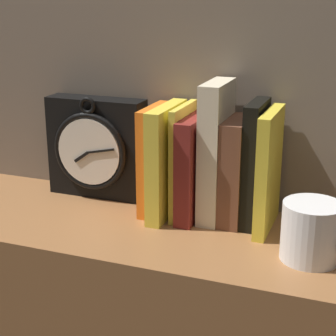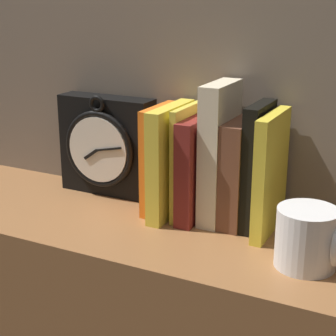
{
  "view_description": "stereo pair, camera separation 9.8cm",
  "coord_description": "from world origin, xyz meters",
  "px_view_note": "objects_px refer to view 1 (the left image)",
  "views": [
    {
      "loc": [
        0.33,
        -0.87,
        1.27
      ],
      "look_at": [
        0.0,
        0.0,
        0.96
      ],
      "focal_mm": 60.0,
      "sensor_mm": 36.0,
      "label": 1
    },
    {
      "loc": [
        0.42,
        -0.83,
        1.27
      ],
      "look_at": [
        0.0,
        0.0,
        0.96
      ],
      "focal_mm": 60.0,
      "sensor_mm": 36.0,
      "label": 2
    }
  ],
  "objects_px": {
    "book_slot4_cream": "(216,152)",
    "book_slot6_black": "(255,164)",
    "book_slot2_yellow": "(181,161)",
    "book_slot0_orange": "(155,159)",
    "mug": "(313,232)",
    "book_slot7_yellow": "(269,171)",
    "clock": "(96,148)",
    "book_slot1_yellow": "(166,161)",
    "book_slot5_brown": "(236,171)",
    "book_slot3_maroon": "(194,168)"
  },
  "relations": [
    {
      "from": "book_slot1_yellow",
      "to": "book_slot4_cream",
      "type": "relative_size",
      "value": 0.82
    },
    {
      "from": "book_slot2_yellow",
      "to": "book_slot6_black",
      "type": "bearing_deg",
      "value": 2.9
    },
    {
      "from": "book_slot3_maroon",
      "to": "book_slot7_yellow",
      "type": "height_order",
      "value": "book_slot7_yellow"
    },
    {
      "from": "book_slot1_yellow",
      "to": "book_slot6_black",
      "type": "distance_m",
      "value": 0.16
    },
    {
      "from": "book_slot6_black",
      "to": "book_slot5_brown",
      "type": "bearing_deg",
      "value": -176.61
    },
    {
      "from": "book_slot0_orange",
      "to": "book_slot6_black",
      "type": "bearing_deg",
      "value": 1.64
    },
    {
      "from": "clock",
      "to": "book_slot6_black",
      "type": "xyz_separation_m",
      "value": [
        0.33,
        -0.02,
        0.01
      ]
    },
    {
      "from": "book_slot0_orange",
      "to": "book_slot2_yellow",
      "type": "distance_m",
      "value": 0.05
    },
    {
      "from": "clock",
      "to": "book_slot5_brown",
      "type": "bearing_deg",
      "value": -4.83
    },
    {
      "from": "book_slot0_orange",
      "to": "book_slot4_cream",
      "type": "bearing_deg",
      "value": 1.23
    },
    {
      "from": "book_slot1_yellow",
      "to": "mug",
      "type": "relative_size",
      "value": 2.07
    },
    {
      "from": "book_slot0_orange",
      "to": "mug",
      "type": "xyz_separation_m",
      "value": [
        0.31,
        -0.11,
        -0.05
      ]
    },
    {
      "from": "book_slot3_maroon",
      "to": "book_slot6_black",
      "type": "height_order",
      "value": "book_slot6_black"
    },
    {
      "from": "clock",
      "to": "book_slot2_yellow",
      "type": "height_order",
      "value": "clock"
    },
    {
      "from": "book_slot4_cream",
      "to": "book_slot7_yellow",
      "type": "height_order",
      "value": "book_slot4_cream"
    },
    {
      "from": "book_slot2_yellow",
      "to": "book_slot7_yellow",
      "type": "height_order",
      "value": "book_slot7_yellow"
    },
    {
      "from": "book_slot2_yellow",
      "to": "mug",
      "type": "bearing_deg",
      "value": -22.35
    },
    {
      "from": "clock",
      "to": "book_slot0_orange",
      "type": "bearing_deg",
      "value": -11.46
    },
    {
      "from": "book_slot2_yellow",
      "to": "book_slot6_black",
      "type": "xyz_separation_m",
      "value": [
        0.14,
        0.01,
        0.01
      ]
    },
    {
      "from": "book_slot4_cream",
      "to": "book_slot3_maroon",
      "type": "bearing_deg",
      "value": -167.1
    },
    {
      "from": "book_slot0_orange",
      "to": "book_slot5_brown",
      "type": "relative_size",
      "value": 1.06
    },
    {
      "from": "book_slot2_yellow",
      "to": "book_slot4_cream",
      "type": "height_order",
      "value": "book_slot4_cream"
    },
    {
      "from": "book_slot4_cream",
      "to": "book_slot5_brown",
      "type": "height_order",
      "value": "book_slot4_cream"
    },
    {
      "from": "book_slot7_yellow",
      "to": "book_slot1_yellow",
      "type": "bearing_deg",
      "value": -178.7
    },
    {
      "from": "book_slot5_brown",
      "to": "book_slot7_yellow",
      "type": "bearing_deg",
      "value": -11.85
    },
    {
      "from": "book_slot3_maroon",
      "to": "mug",
      "type": "relative_size",
      "value": 1.9
    },
    {
      "from": "book_slot2_yellow",
      "to": "book_slot5_brown",
      "type": "xyz_separation_m",
      "value": [
        0.11,
        0.01,
        -0.01
      ]
    },
    {
      "from": "book_slot5_brown",
      "to": "book_slot6_black",
      "type": "bearing_deg",
      "value": 3.39
    },
    {
      "from": "book_slot4_cream",
      "to": "mug",
      "type": "height_order",
      "value": "book_slot4_cream"
    },
    {
      "from": "book_slot5_brown",
      "to": "book_slot6_black",
      "type": "height_order",
      "value": "book_slot6_black"
    },
    {
      "from": "book_slot0_orange",
      "to": "book_slot3_maroon",
      "type": "distance_m",
      "value": 0.08
    },
    {
      "from": "book_slot2_yellow",
      "to": "book_slot7_yellow",
      "type": "relative_size",
      "value": 0.98
    },
    {
      "from": "book_slot0_orange",
      "to": "book_slot2_yellow",
      "type": "relative_size",
      "value": 0.97
    },
    {
      "from": "book_slot0_orange",
      "to": "book_slot5_brown",
      "type": "bearing_deg",
      "value": 1.27
    },
    {
      "from": "book_slot2_yellow",
      "to": "book_slot3_maroon",
      "type": "distance_m",
      "value": 0.03
    },
    {
      "from": "book_slot3_maroon",
      "to": "book_slot5_brown",
      "type": "distance_m",
      "value": 0.08
    },
    {
      "from": "book_slot4_cream",
      "to": "mug",
      "type": "xyz_separation_m",
      "value": [
        0.19,
        -0.11,
        -0.08
      ]
    },
    {
      "from": "clock",
      "to": "book_slot3_maroon",
      "type": "bearing_deg",
      "value": -9.07
    },
    {
      "from": "book_slot1_yellow",
      "to": "book_slot3_maroon",
      "type": "distance_m",
      "value": 0.05
    },
    {
      "from": "book_slot3_maroon",
      "to": "book_slot0_orange",
      "type": "bearing_deg",
      "value": 175.31
    },
    {
      "from": "book_slot3_maroon",
      "to": "mug",
      "type": "distance_m",
      "value": 0.26
    },
    {
      "from": "clock",
      "to": "book_slot5_brown",
      "type": "xyz_separation_m",
      "value": [
        0.3,
        -0.03,
        -0.01
      ]
    },
    {
      "from": "book_slot1_yellow",
      "to": "book_slot7_yellow",
      "type": "distance_m",
      "value": 0.19
    },
    {
      "from": "book_slot4_cream",
      "to": "book_slot6_black",
      "type": "xyz_separation_m",
      "value": [
        0.07,
        0.0,
        -0.02
      ]
    },
    {
      "from": "clock",
      "to": "mug",
      "type": "bearing_deg",
      "value": -16.79
    },
    {
      "from": "book_slot0_orange",
      "to": "book_slot6_black",
      "type": "relative_size",
      "value": 0.9
    },
    {
      "from": "clock",
      "to": "book_slot7_yellow",
      "type": "xyz_separation_m",
      "value": [
        0.36,
        -0.04,
        0.01
      ]
    },
    {
      "from": "book_slot1_yellow",
      "to": "mug",
      "type": "distance_m",
      "value": 0.31
    },
    {
      "from": "book_slot6_black",
      "to": "book_slot7_yellow",
      "type": "height_order",
      "value": "book_slot6_black"
    },
    {
      "from": "book_slot2_yellow",
      "to": "mug",
      "type": "height_order",
      "value": "book_slot2_yellow"
    }
  ]
}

